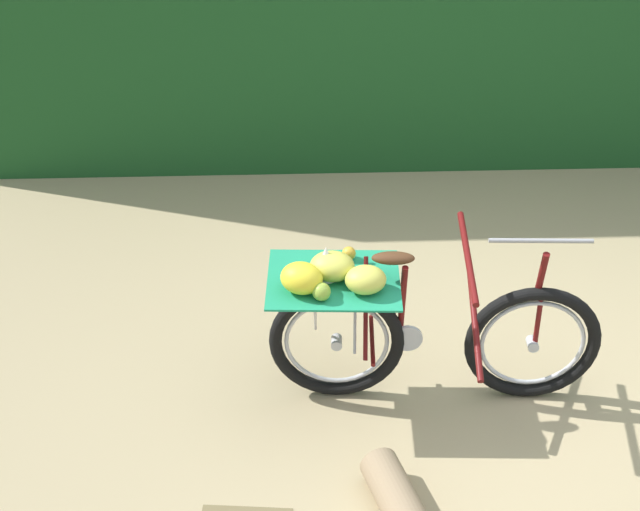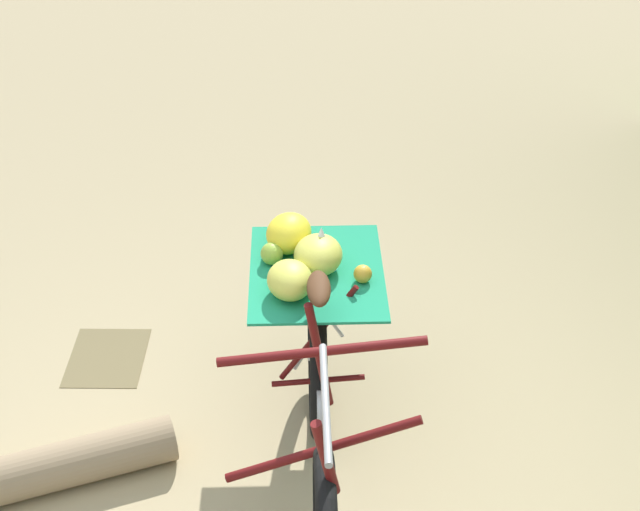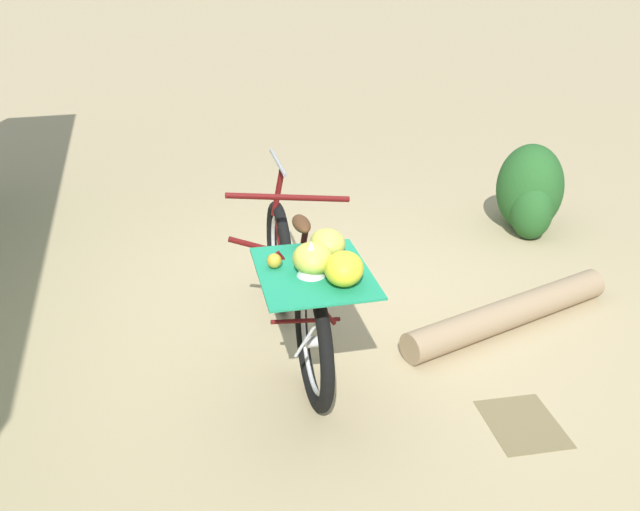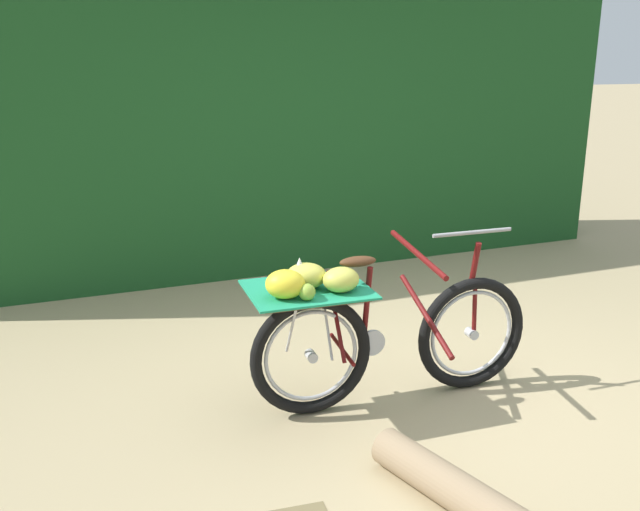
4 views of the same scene
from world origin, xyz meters
name	(u,v)px [view 1 (image 1 of 4)]	position (x,y,z in m)	size (l,w,h in m)	color
ground_plane	(482,409)	(0.00, 0.00, 0.00)	(60.00, 60.00, 0.00)	tan
bicycle	(409,324)	(0.42, -0.09, 0.50)	(1.79, 0.71, 1.03)	black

